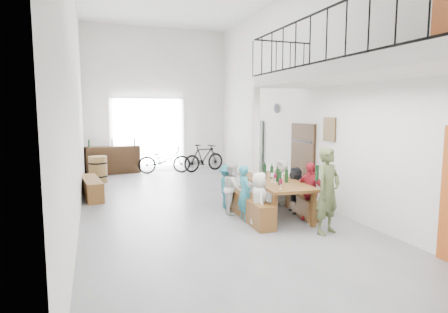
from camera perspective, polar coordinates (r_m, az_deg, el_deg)
name	(u,v)px	position (r m, az deg, el deg)	size (l,w,h in m)	color
floor	(199,206)	(9.33, -3.76, -7.47)	(12.00, 12.00, 0.00)	slate
room_walls	(198,58)	(9.12, -3.95, 14.71)	(12.00, 12.00, 12.00)	white
gateway_portal	(148,135)	(14.81, -11.52, 3.23)	(2.80, 0.08, 2.80)	white
right_wall_decor	(341,138)	(8.56, 17.42, 2.76)	(0.07, 8.28, 5.07)	#A74616
balcony	(354,74)	(7.13, 19.20, 11.76)	(1.52, 5.62, 4.00)	white
tasting_table	(275,184)	(8.44, 7.71, -4.13)	(1.20, 2.51, 0.79)	brown
bench_inner	(249,207)	(8.23, 3.76, -7.65)	(0.34, 2.15, 0.49)	brown
bench_wall	(298,202)	(8.90, 11.19, -6.85)	(0.25, 1.89, 0.43)	brown
tableware	(276,174)	(8.28, 7.94, -2.73)	(0.66, 1.52, 0.35)	black
side_bench	(92,188)	(10.73, -19.50, -4.54)	(0.40, 1.83, 0.51)	brown
oak_barrel	(98,169)	(12.83, -18.64, -1.88)	(0.59, 0.59, 0.87)	olive
serving_counter	(113,160)	(14.48, -16.57, -0.53)	(1.94, 0.54, 1.02)	#311F0E
counter_bottles	(112,143)	(14.43, -16.67, 2.04)	(1.68, 0.28, 0.28)	black
guest_left_a	(259,199)	(7.59, 5.38, -6.54)	(0.54, 0.35, 1.11)	silver
guest_left_b	(244,193)	(7.98, 3.13, -5.54)	(0.43, 0.28, 1.19)	teal
guest_left_c	(233,188)	(8.54, 1.38, -4.81)	(0.56, 0.44, 1.16)	silver
guest_left_d	(226,186)	(8.99, 0.37, -4.57)	(0.68, 0.39, 1.05)	teal
guest_right_a	(310,191)	(8.18, 12.93, -5.19)	(0.73, 0.30, 1.25)	#A31C28
guest_right_b	(295,190)	(8.74, 10.81, -5.01)	(0.98, 0.31, 1.06)	black
guest_right_c	(282,182)	(9.41, 8.82, -3.85)	(0.56, 0.36, 1.14)	silver
host_standing	(328,191)	(7.34, 15.55, -5.05)	(0.60, 0.40, 1.65)	#4D5831
potted_plant	(272,184)	(11.01, 7.29, -4.18)	(0.37, 0.32, 0.42)	#154E19
bicycle_near	(164,160)	(14.16, -9.07, -0.50)	(0.68, 1.94, 1.02)	black
bicycle_far	(204,158)	(14.47, -3.09, -0.19)	(0.50, 1.76, 1.06)	black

